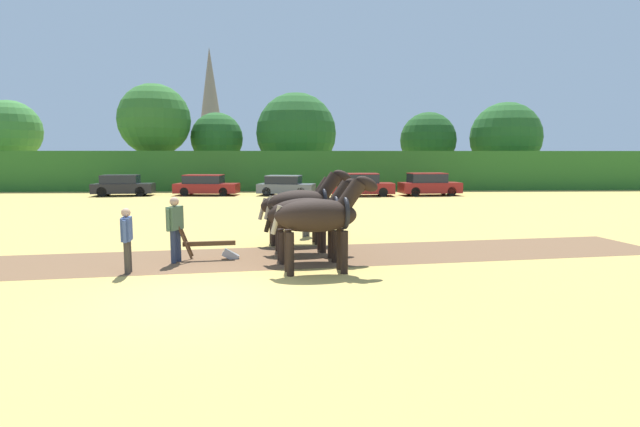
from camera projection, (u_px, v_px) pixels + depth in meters
ground_plane at (201, 297)px, 10.05m from camera, size 240.00×240.00×0.00m
plowed_furrow_strip at (135, 262)px, 13.32m from camera, size 30.60×7.29×0.01m
hedgerow at (274, 171)px, 39.99m from camera, size 65.04×1.32×3.18m
tree_far_left at (10, 131)px, 45.06m from camera, size 5.51×5.51×7.78m
tree_left at (154, 120)px, 43.56m from camera, size 6.24×6.24×9.03m
tree_center_left at (217, 139)px, 45.94m from camera, size 4.77×4.77×6.74m
tree_center at (296, 133)px, 46.18m from camera, size 7.40×7.40×8.57m
tree_center_right at (428, 140)px, 46.71m from camera, size 5.21×5.21×6.84m
tree_right at (506, 138)px, 46.24m from camera, size 6.49×6.49×7.71m
church_spire at (211, 109)px, 71.60m from camera, size 2.79×2.79×18.09m
draft_horse_lead_left at (321, 216)px, 12.04m from camera, size 2.70×1.11×2.43m
draft_horse_lead_right at (312, 214)px, 13.35m from camera, size 2.82×1.24×2.30m
draft_horse_trail_left at (304, 204)px, 14.64m from camera, size 2.68×1.14×2.50m
draft_horse_trail_right at (298, 205)px, 15.97m from camera, size 2.84×1.19×2.29m
plow at (214, 248)px, 13.66m from camera, size 1.67×0.55×1.13m
farmer_at_plow at (175, 224)px, 13.21m from camera, size 0.37×0.66×1.75m
farmer_beside_team at (306, 211)px, 17.46m from camera, size 0.43×0.54×1.57m
farmer_onlooker_left at (127, 236)px, 12.00m from camera, size 0.27×0.64×1.59m
parked_car_far_left at (123, 186)px, 35.05m from camera, size 4.21×2.11×1.47m
parked_car_left at (206, 185)px, 35.52m from camera, size 4.59×2.18×1.46m
parked_car_center_left at (286, 186)px, 35.30m from camera, size 4.22×2.55×1.42m
parked_car_center at (361, 185)px, 34.93m from camera, size 4.37×1.79×1.59m
parked_car_center_right at (429, 185)px, 35.36m from camera, size 4.38×2.11×1.59m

